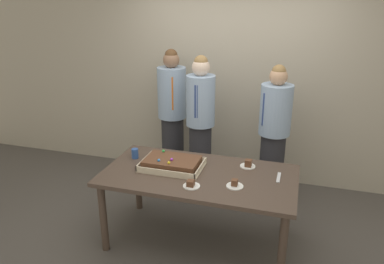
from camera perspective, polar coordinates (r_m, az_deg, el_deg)
The scene contains 12 objects.
ground_plane at distance 3.89m, azimuth 1.01°, elevation -16.23°, with size 12.00×12.00×0.00m, color #4C4742.
interior_back_panel at distance 4.76m, azimuth 6.47°, elevation 10.30°, with size 8.00×0.12×3.00m, color #B2A893.
party_table at distance 3.54m, azimuth 1.07°, elevation -7.59°, with size 1.80×0.94×0.74m.
sheet_cake at distance 3.60m, azimuth -3.08°, elevation -4.82°, with size 0.59×0.40×0.12m.
plated_slice_near_left at distance 3.29m, azimuth 6.57°, elevation -8.02°, with size 0.15×0.15×0.06m.
plated_slice_near_right at distance 3.66m, azimuth 8.59°, elevation -4.94°, with size 0.15×0.15×0.08m.
plated_slice_far_left at distance 3.26m, azimuth -0.14°, elevation -8.09°, with size 0.15×0.15×0.06m.
drink_cup_nearest at distance 3.84m, azimuth -8.74°, elevation -3.27°, with size 0.07×0.07×0.10m, color #2D5199.
cake_server_utensil at distance 3.51m, azimuth 13.15°, elevation -6.80°, with size 0.03×0.20×0.01m, color silver.
person_serving_front at distance 4.27m, azimuth 12.43°, elevation -0.41°, with size 0.35×0.35×1.63m.
person_green_shirt_behind at distance 4.71m, azimuth -3.04°, elevation 2.59°, with size 0.35×0.35×1.71m.
person_striped_tie_right at distance 4.33m, azimuth 1.30°, elevation 1.01°, with size 0.33×0.33×1.70m.
Camera 1 is at (0.84, -3.01, 2.31)m, focal length 34.78 mm.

